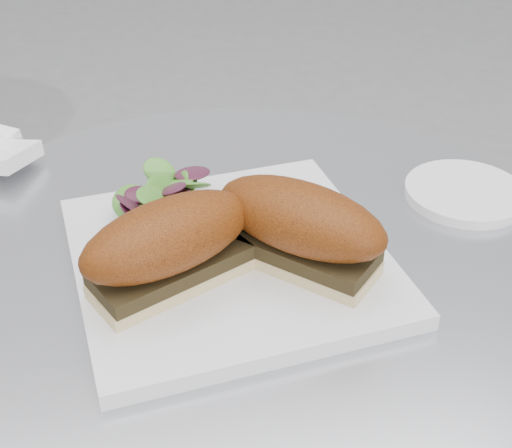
{
  "coord_description": "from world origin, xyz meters",
  "views": [
    {
      "loc": [
        -0.09,
        -0.53,
        1.14
      ],
      "look_at": [
        0.02,
        0.01,
        0.77
      ],
      "focal_mm": 50.0,
      "sensor_mm": 36.0,
      "label": 1
    }
  ],
  "objects_px": {
    "sandwich_left": "(169,244)",
    "sandwich_right": "(300,226)",
    "saucer": "(465,193)",
    "plate": "(229,259)"
  },
  "relations": [
    {
      "from": "plate",
      "to": "sandwich_left",
      "type": "bearing_deg",
      "value": -147.78
    },
    {
      "from": "plate",
      "to": "sandwich_left",
      "type": "height_order",
      "value": "sandwich_left"
    },
    {
      "from": "plate",
      "to": "sandwich_right",
      "type": "height_order",
      "value": "sandwich_right"
    },
    {
      "from": "plate",
      "to": "sandwich_right",
      "type": "bearing_deg",
      "value": -27.05
    },
    {
      "from": "plate",
      "to": "saucer",
      "type": "bearing_deg",
      "value": 14.67
    },
    {
      "from": "sandwich_left",
      "to": "sandwich_right",
      "type": "distance_m",
      "value": 0.12
    },
    {
      "from": "sandwich_right",
      "to": "saucer",
      "type": "relative_size",
      "value": 1.31
    },
    {
      "from": "sandwich_right",
      "to": "saucer",
      "type": "distance_m",
      "value": 0.24
    },
    {
      "from": "sandwich_right",
      "to": "saucer",
      "type": "height_order",
      "value": "sandwich_right"
    },
    {
      "from": "sandwich_left",
      "to": "sandwich_right",
      "type": "xyz_separation_m",
      "value": [
        0.12,
        0.01,
        0.0
      ]
    }
  ]
}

